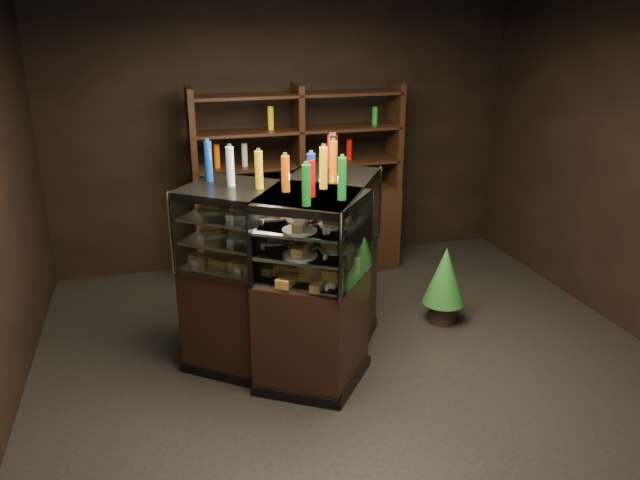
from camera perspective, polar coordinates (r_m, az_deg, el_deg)
The scene contains 7 objects.
ground at distance 5.05m, azimuth 3.46°, elevation -11.70°, with size 5.00×5.00×0.00m, color black.
room_shell at distance 4.36m, azimuth 3.99°, elevation 10.61°, with size 5.02×5.02×3.01m.
display_case at distance 4.89m, azimuth -2.03°, elevation -6.21°, with size 1.76×1.50×1.47m.
food_display at distance 4.64m, azimuth -2.10°, elevation 0.66°, with size 1.34×1.14×0.45m.
bottles_top at distance 4.51m, azimuth -2.21°, elevation 6.59°, with size 1.16×1.00×0.30m.
potted_conifer at distance 5.67m, azimuth 11.38°, elevation -3.11°, with size 0.38×0.38×0.81m.
back_shelving at distance 6.60m, azimuth -1.95°, elevation 1.98°, with size 2.17×0.44×2.00m.
Camera 1 is at (-1.43, -4.06, 2.64)m, focal length 35.00 mm.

